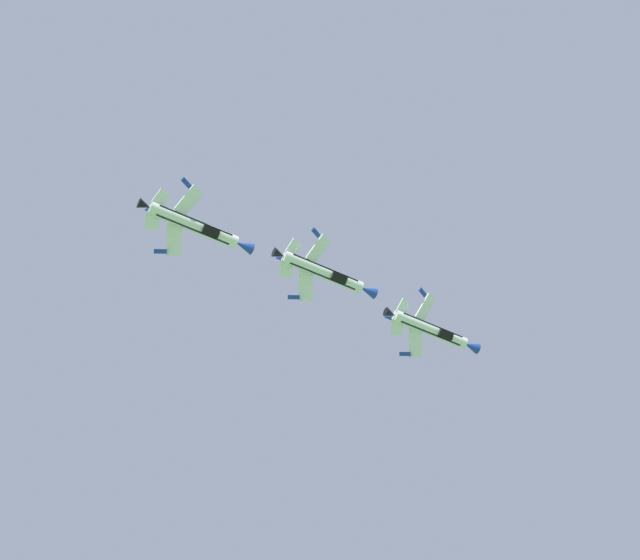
# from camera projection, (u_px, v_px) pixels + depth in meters

# --- Properties ---
(fighter_jet_lead) EXTENTS (11.97, 12.99, 8.13)m
(fighter_jet_lead) POSITION_uv_depth(u_px,v_px,m) (432.00, 330.00, 135.63)
(fighter_jet_lead) COLOR white
(fighter_jet_left_wing) EXTENTS (11.87, 12.99, 7.70)m
(fighter_jet_left_wing) POSITION_uv_depth(u_px,v_px,m) (325.00, 273.00, 128.50)
(fighter_jet_left_wing) COLOR white
(fighter_jet_right_wing) EXTENTS (11.83, 12.99, 7.53)m
(fighter_jet_right_wing) POSITION_uv_depth(u_px,v_px,m) (196.00, 226.00, 120.43)
(fighter_jet_right_wing) COLOR white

